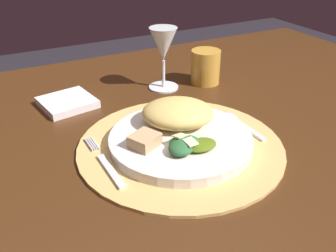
{
  "coord_description": "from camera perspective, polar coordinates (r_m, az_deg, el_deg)",
  "views": [
    {
      "loc": [
        -0.35,
        -0.58,
        1.08
      ],
      "look_at": [
        -0.06,
        -0.02,
        0.73
      ],
      "focal_mm": 39.51,
      "sensor_mm": 36.0,
      "label": 1
    }
  ],
  "objects": [
    {
      "name": "dining_table",
      "position": [
        0.85,
        3.21,
        -7.9
      ],
      "size": [
        1.45,
        0.99,
        0.71
      ],
      "color": "#432510",
      "rests_on": "ground"
    },
    {
      "name": "placemat",
      "position": [
        0.69,
        1.93,
        -3.05
      ],
      "size": [
        0.38,
        0.38,
        0.01
      ],
      "primitive_type": "cylinder",
      "color": "tan",
      "rests_on": "dining_table"
    },
    {
      "name": "dinner_plate",
      "position": [
        0.68,
        1.95,
        -2.16
      ],
      "size": [
        0.26,
        0.26,
        0.02
      ],
      "primitive_type": "cylinder",
      "color": "silver",
      "rests_on": "placemat"
    },
    {
      "name": "pasta_serving",
      "position": [
        0.7,
        1.5,
        2.05
      ],
      "size": [
        0.17,
        0.17,
        0.05
      ],
      "primitive_type": "ellipsoid",
      "rotation": [
        0.0,
        0.0,
        2.67
      ],
      "color": "#E6C066",
      "rests_on": "dinner_plate"
    },
    {
      "name": "salad_greens",
      "position": [
        0.63,
        2.91,
        -2.9
      ],
      "size": [
        0.1,
        0.07,
        0.02
      ],
      "color": "#2B6033",
      "rests_on": "dinner_plate"
    },
    {
      "name": "bread_piece",
      "position": [
        0.64,
        -3.61,
        -2.24
      ],
      "size": [
        0.06,
        0.06,
        0.02
      ],
      "primitive_type": "cube",
      "rotation": [
        0.0,
        0.0,
        0.46
      ],
      "color": "tan",
      "rests_on": "dinner_plate"
    },
    {
      "name": "fork",
      "position": [
        0.64,
        -9.63,
        -5.69
      ],
      "size": [
        0.02,
        0.17,
        0.0
      ],
      "color": "silver",
      "rests_on": "placemat"
    },
    {
      "name": "spoon",
      "position": [
        0.77,
        10.37,
        0.89
      ],
      "size": [
        0.03,
        0.13,
        0.01
      ],
      "color": "silver",
      "rests_on": "placemat"
    },
    {
      "name": "napkin",
      "position": [
        0.87,
        -15.27,
        3.52
      ],
      "size": [
        0.13,
        0.13,
        0.02
      ],
      "primitive_type": "cube",
      "rotation": [
        0.0,
        0.0,
        0.17
      ],
      "color": "white",
      "rests_on": "dining_table"
    },
    {
      "name": "wine_glass",
      "position": [
        0.9,
        -0.73,
        12.05
      ],
      "size": [
        0.07,
        0.07,
        0.15
      ],
      "color": "silver",
      "rests_on": "dining_table"
    },
    {
      "name": "amber_tumbler",
      "position": [
        0.96,
        5.8,
        9.07
      ],
      "size": [
        0.07,
        0.07,
        0.09
      ],
      "primitive_type": "cylinder",
      "color": "gold",
      "rests_on": "dining_table"
    }
  ]
}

